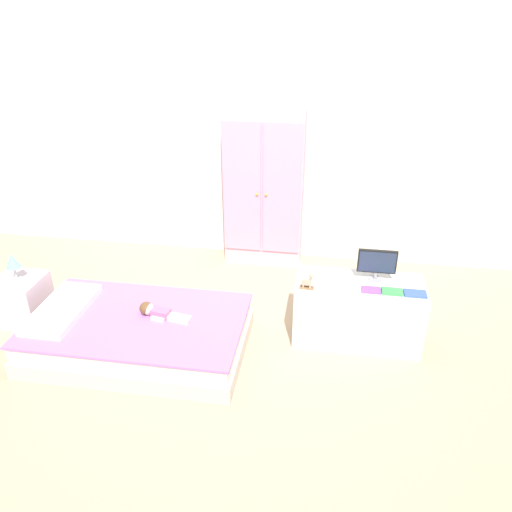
% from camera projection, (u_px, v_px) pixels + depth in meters
% --- Properties ---
extents(ground_plane, '(10.00, 10.00, 0.02)m').
position_uv_depth(ground_plane, '(228.00, 348.00, 3.64)').
color(ground_plane, tan).
extents(back_wall, '(6.40, 0.05, 2.70)m').
position_uv_depth(back_wall, '(260.00, 116.00, 4.39)').
color(back_wall, silver).
rests_on(back_wall, ground_plane).
extents(bed, '(1.53, 0.92, 0.26)m').
position_uv_depth(bed, '(139.00, 334.00, 3.56)').
color(bed, beige).
rests_on(bed, ground_plane).
extents(pillow, '(0.32, 0.66, 0.05)m').
position_uv_depth(pillow, '(62.00, 309.00, 3.57)').
color(pillow, white).
rests_on(pillow, bed).
extents(doll, '(0.39, 0.15, 0.10)m').
position_uv_depth(doll, '(155.00, 311.00, 3.51)').
color(doll, '#D6668E').
rests_on(doll, bed).
extents(nightstand, '(0.35, 0.35, 0.37)m').
position_uv_depth(nightstand, '(22.00, 299.00, 3.87)').
color(nightstand, silver).
rests_on(nightstand, ground_plane).
extents(table_lamp, '(0.11, 0.11, 0.22)m').
position_uv_depth(table_lamp, '(12.00, 262.00, 3.72)').
color(table_lamp, '#B7B2AD').
rests_on(table_lamp, nightstand).
extents(wardrobe, '(0.71, 0.29, 1.46)m').
position_uv_depth(wardrobe, '(264.00, 189.00, 4.51)').
color(wardrobe, '#EFADCC').
rests_on(wardrobe, ground_plane).
extents(tv_stand, '(0.92, 0.42, 0.48)m').
position_uv_depth(tv_stand, '(357.00, 311.00, 3.63)').
color(tv_stand, silver).
rests_on(tv_stand, ground_plane).
extents(tv_monitor, '(0.27, 0.10, 0.24)m').
position_uv_depth(tv_monitor, '(377.00, 263.00, 3.50)').
color(tv_monitor, '#99999E').
rests_on(tv_monitor, tv_stand).
extents(rocking_horse_toy, '(0.10, 0.04, 0.12)m').
position_uv_depth(rocking_horse_toy, '(308.00, 281.00, 3.43)').
color(rocking_horse_toy, '#8E6642').
rests_on(rocking_horse_toy, tv_stand).
extents(book_purple, '(0.13, 0.08, 0.02)m').
position_uv_depth(book_purple, '(371.00, 290.00, 3.42)').
color(book_purple, '#8E51B2').
rests_on(book_purple, tv_stand).
extents(book_green, '(0.14, 0.09, 0.02)m').
position_uv_depth(book_green, '(392.00, 292.00, 3.40)').
color(book_green, '#429E51').
rests_on(book_green, tv_stand).
extents(book_blue, '(0.15, 0.09, 0.02)m').
position_uv_depth(book_blue, '(415.00, 294.00, 3.38)').
color(book_blue, blue).
rests_on(book_blue, tv_stand).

